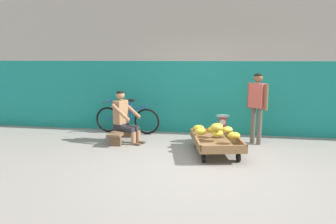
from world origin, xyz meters
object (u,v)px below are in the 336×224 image
object	(u,v)px
customer_adult	(257,101)
weighing_scale	(223,122)
plastic_crate	(222,135)
shopping_bag	(227,142)
low_bench	(121,133)
bicycle_near_left	(127,119)
vendor_seated	(124,117)
banana_cart	(216,142)

from	to	relation	value
customer_adult	weighing_scale	bearing A→B (deg)	174.35
plastic_crate	shopping_bag	world-z (taller)	plastic_crate
low_bench	bicycle_near_left	size ratio (longest dim) A/B	0.66
vendor_seated	low_bench	bearing A→B (deg)	160.12
shopping_bag	customer_adult	bearing A→B (deg)	32.26
banana_cart	vendor_seated	distance (m)	2.14
shopping_bag	bicycle_near_left	bearing A→B (deg)	160.11
vendor_seated	shopping_bag	world-z (taller)	vendor_seated
low_bench	shopping_bag	world-z (taller)	low_bench
shopping_bag	low_bench	bearing A→B (deg)	177.93
vendor_seated	bicycle_near_left	size ratio (longest dim) A/B	0.69
weighing_scale	plastic_crate	bearing A→B (deg)	90.00
low_bench	vendor_seated	size ratio (longest dim) A/B	0.97
banana_cart	low_bench	world-z (taller)	banana_cart
plastic_crate	bicycle_near_left	distance (m)	2.39
plastic_crate	bicycle_near_left	world-z (taller)	bicycle_near_left
vendor_seated	customer_adult	world-z (taller)	customer_adult
plastic_crate	weighing_scale	size ratio (longest dim) A/B	1.20
vendor_seated	banana_cart	bearing A→B (deg)	-15.55
customer_adult	low_bench	bearing A→B (deg)	-174.02
plastic_crate	banana_cart	bearing A→B (deg)	-96.86
weighing_scale	customer_adult	world-z (taller)	customer_adult
banana_cart	customer_adult	bearing A→B (deg)	47.40
vendor_seated	plastic_crate	xyz separation A→B (m)	(2.15, 0.41, -0.42)
vendor_seated	shopping_bag	bearing A→B (deg)	-1.38
banana_cart	vendor_seated	xyz separation A→B (m)	(-2.03, 0.57, 0.33)
low_bench	bicycle_near_left	world-z (taller)	bicycle_near_left
bicycle_near_left	shopping_bag	bearing A→B (deg)	-19.89
weighing_scale	customer_adult	size ratio (longest dim) A/B	0.20
plastic_crate	customer_adult	distance (m)	1.08
vendor_seated	plastic_crate	size ratio (longest dim) A/B	3.17
vendor_seated	plastic_crate	world-z (taller)	vendor_seated
bicycle_near_left	shopping_bag	xyz separation A→B (m)	(2.43, -0.88, -0.23)
low_bench	customer_adult	distance (m)	3.06
banana_cart	weighing_scale	distance (m)	1.00
vendor_seated	customer_adult	xyz separation A→B (m)	(2.87, 0.34, 0.38)
plastic_crate	shopping_bag	xyz separation A→B (m)	(0.09, -0.46, -0.03)
vendor_seated	bicycle_near_left	distance (m)	0.87
low_bench	shopping_bag	distance (m)	2.33
banana_cart	bicycle_near_left	bearing A→B (deg)	147.96
bicycle_near_left	plastic_crate	bearing A→B (deg)	-10.07
banana_cart	shopping_bag	bearing A→B (deg)	67.75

